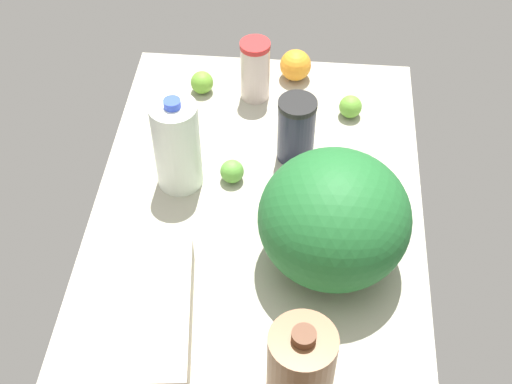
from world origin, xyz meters
The scene contains 12 objects.
countertop centered at (0.00, 0.00, 1.50)cm, with size 120.00×76.00×3.00cm, color #ABA794.
chocolate_milk_jug centered at (-45.27, -11.45, 16.43)cm, with size 11.33×11.33×28.43cm.
milk_jug centered at (11.18, 19.04, 14.70)cm, with size 10.74×10.74×24.97cm.
shaker_bottle centered at (22.01, -7.70, 11.67)cm, with size 9.18×9.18×17.27cm.
watermelon centered at (-9.23, -16.77, 16.64)cm, with size 31.28×31.28×27.28cm, color #21682E.
tumbler_cup centered at (43.83, 4.10, 11.61)cm, with size 7.81×7.81×17.14cm.
egg_carton centered at (-28.68, 15.98, 6.58)cm, with size 32.93×11.18×7.16cm, color #C0B29F.
lime_near_front centered at (38.14, -21.14, 5.95)cm, with size 5.90×5.90×5.90cm, color #6AAE38.
lime_beside_bowl centered at (44.40, 18.42, 6.03)cm, with size 6.07×6.07×6.07cm, color #6BA833.
lime_by_jug centered at (30.67, 26.26, 5.55)cm, with size 5.11×5.11×5.11cm, color #6CAC32.
orange_loose centered at (52.45, -6.16, 7.26)cm, with size 8.52×8.52×8.52cm, color orange.
lime_far_back centered at (12.54, 6.80, 5.82)cm, with size 5.64×5.64×5.64cm, color #60A83D.
Camera 1 is at (-103.17, -9.10, 127.41)cm, focal length 50.00 mm.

